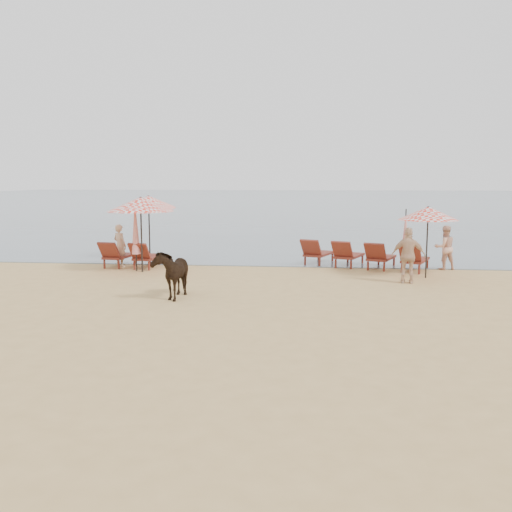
{
  "coord_description": "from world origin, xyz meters",
  "views": [
    {
      "loc": [
        1.77,
        -11.58,
        3.38
      ],
      "look_at": [
        0.0,
        5.0,
        1.1
      ],
      "focal_mm": 40.0,
      "sensor_mm": 36.0,
      "label": 1
    }
  ],
  "objects": [
    {
      "name": "beachgoer_right_b",
      "position": [
        4.73,
        7.03,
        0.91
      ],
      "size": [
        1.12,
        0.6,
        1.82
      ],
      "primitive_type": "imported",
      "rotation": [
        0.0,
        0.0,
        2.99
      ],
      "color": "tan",
      "rests_on": "ground"
    },
    {
      "name": "sea",
      "position": [
        0.0,
        80.0,
        0.0
      ],
      "size": [
        160.0,
        140.0,
        0.06
      ],
      "primitive_type": "cube",
      "color": "#51606B",
      "rests_on": "ground"
    },
    {
      "name": "umbrella_closed_right",
      "position": [
        5.05,
        9.93,
        1.39
      ],
      "size": [
        0.27,
        0.27,
        2.26
      ],
      "rotation": [
        0.0,
        0.0,
        -0.21
      ],
      "color": "black",
      "rests_on": "ground"
    },
    {
      "name": "cow",
      "position": [
        -2.31,
        4.05,
        0.71
      ],
      "size": [
        0.8,
        1.7,
        1.42
      ],
      "primitive_type": "imported",
      "rotation": [
        0.0,
        0.0,
        -0.02
      ],
      "color": "black",
      "rests_on": "ground"
    },
    {
      "name": "umbrella_open_left_b",
      "position": [
        -5.11,
        11.27,
        2.41
      ],
      "size": [
        2.18,
        2.23,
        2.79
      ],
      "rotation": [
        0.0,
        0.0,
        -0.1
      ],
      "color": "black",
      "rests_on": "ground"
    },
    {
      "name": "umbrella_open_left_a",
      "position": [
        -4.51,
        8.32,
        2.45
      ],
      "size": [
        2.4,
        2.4,
        2.73
      ],
      "rotation": [
        0.0,
        0.0,
        -0.42
      ],
      "color": "black",
      "rests_on": "ground"
    },
    {
      "name": "umbrella_closed_left",
      "position": [
        -4.77,
        8.45,
        1.6
      ],
      "size": [
        0.32,
        0.32,
        2.61
      ],
      "rotation": [
        0.0,
        0.0,
        -0.22
      ],
      "color": "black",
      "rests_on": "ground"
    },
    {
      "name": "lounger_cluster_right",
      "position": [
        3.54,
        10.07,
        0.5
      ],
      "size": [
        4.91,
        3.45,
        0.72
      ],
      "rotation": [
        0.0,
        0.0,
        -0.38
      ],
      "color": "maroon",
      "rests_on": "ground"
    },
    {
      "name": "beachgoer_left",
      "position": [
        -5.72,
        9.41,
        0.82
      ],
      "size": [
        0.71,
        0.63,
        1.64
      ],
      "primitive_type": "imported",
      "rotation": [
        0.0,
        0.0,
        2.64
      ],
      "color": "#D5AB85",
      "rests_on": "ground"
    },
    {
      "name": "lounger_cluster_left",
      "position": [
        -5.21,
        9.22,
        0.49
      ],
      "size": [
        2.19,
        2.12,
        0.7
      ],
      "rotation": [
        0.0,
        0.0,
        -0.14
      ],
      "color": "maroon",
      "rests_on": "ground"
    },
    {
      "name": "umbrella_open_right",
      "position": [
        5.5,
        8.1,
        2.21
      ],
      "size": [
        2.01,
        2.01,
        2.45
      ],
      "rotation": [
        0.0,
        0.0,
        -0.12
      ],
      "color": "black",
      "rests_on": "ground"
    },
    {
      "name": "beachgoer_right_a",
      "position": [
        6.52,
        10.07,
        0.82
      ],
      "size": [
        0.93,
        0.8,
        1.65
      ],
      "primitive_type": "imported",
      "rotation": [
        0.0,
        0.0,
        3.39
      ],
      "color": "#E1A88D",
      "rests_on": "ground"
    },
    {
      "name": "ground",
      "position": [
        0.0,
        0.0,
        0.0
      ],
      "size": [
        120.0,
        120.0,
        0.0
      ],
      "primitive_type": "plane",
      "color": "tan",
      "rests_on": "ground"
    }
  ]
}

